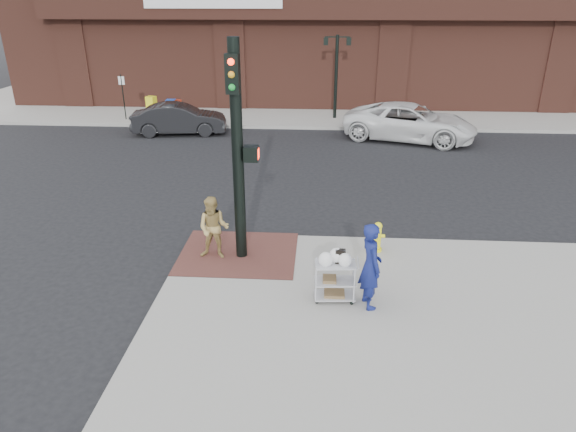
# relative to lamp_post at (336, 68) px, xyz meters

# --- Properties ---
(ground) EXTENTS (220.00, 220.00, 0.00)m
(ground) POSITION_rel_lamp_post_xyz_m (-2.00, -16.00, -2.62)
(ground) COLOR black
(ground) RESTS_ON ground
(sidewalk_far) EXTENTS (65.00, 36.00, 0.15)m
(sidewalk_far) POSITION_rel_lamp_post_xyz_m (10.50, 16.00, -2.54)
(sidewalk_far) COLOR #999590
(sidewalk_far) RESTS_ON ground
(brick_curb_ramp) EXTENTS (2.80, 2.40, 0.01)m
(brick_curb_ramp) POSITION_rel_lamp_post_xyz_m (-2.60, -15.10, -2.46)
(brick_curb_ramp) COLOR #522926
(brick_curb_ramp) RESTS_ON sidewalk_near
(lamp_post) EXTENTS (1.32, 0.22, 4.00)m
(lamp_post) POSITION_rel_lamp_post_xyz_m (0.00, 0.00, 0.00)
(lamp_post) COLOR black
(lamp_post) RESTS_ON sidewalk_far
(parking_sign) EXTENTS (0.05, 0.05, 2.20)m
(parking_sign) POSITION_rel_lamp_post_xyz_m (-10.50, -1.00, -1.37)
(parking_sign) COLOR black
(parking_sign) RESTS_ON sidewalk_far
(traffic_signal_pole) EXTENTS (0.61, 0.51, 5.00)m
(traffic_signal_pole) POSITION_rel_lamp_post_xyz_m (-2.48, -15.23, 0.21)
(traffic_signal_pole) COLOR black
(traffic_signal_pole) RESTS_ON sidewalk_near
(woman_blue) EXTENTS (0.59, 0.74, 1.80)m
(woman_blue) POSITION_rel_lamp_post_xyz_m (0.37, -17.16, -1.57)
(woman_blue) COLOR navy
(woman_blue) RESTS_ON sidewalk_near
(pedestrian_tan) EXTENTS (0.77, 0.62, 1.53)m
(pedestrian_tan) POSITION_rel_lamp_post_xyz_m (-3.12, -15.32, -1.71)
(pedestrian_tan) COLOR tan
(pedestrian_tan) RESTS_ON sidewalk_near
(sedan_dark) EXTENTS (4.39, 2.04, 1.39)m
(sedan_dark) POSITION_rel_lamp_post_xyz_m (-7.16, -3.20, -1.92)
(sedan_dark) COLOR black
(sedan_dark) RESTS_ON ground
(minivan_white) EXTENTS (6.19, 4.21, 1.57)m
(minivan_white) POSITION_rel_lamp_post_xyz_m (3.21, -3.56, -1.83)
(minivan_white) COLOR white
(minivan_white) RESTS_ON ground
(utility_cart) EXTENTS (0.85, 0.52, 1.13)m
(utility_cart) POSITION_rel_lamp_post_xyz_m (-0.31, -17.01, -1.95)
(utility_cart) COLOR #ABABB0
(utility_cart) RESTS_ON sidewalk_near
(fire_hydrant) EXTENTS (0.36, 0.25, 0.76)m
(fire_hydrant) POSITION_rel_lamp_post_xyz_m (0.77, -14.74, -2.08)
(fire_hydrant) COLOR yellow
(fire_hydrant) RESTS_ON sidewalk_near
(newsbox_red) EXTENTS (0.55, 0.52, 1.04)m
(newsbox_red) POSITION_rel_lamp_post_xyz_m (-7.83, -1.22, -1.95)
(newsbox_red) COLOR #A92813
(newsbox_red) RESTS_ON sidewalk_far
(newsbox_yellow) EXTENTS (0.53, 0.50, 1.04)m
(newsbox_yellow) POSITION_rel_lamp_post_xyz_m (-9.31, -0.42, -1.95)
(newsbox_yellow) COLOR yellow
(newsbox_yellow) RESTS_ON sidewalk_far
(newsbox_blue) EXTENTS (0.46, 0.41, 1.06)m
(newsbox_blue) POSITION_rel_lamp_post_xyz_m (-8.05, -1.27, -1.94)
(newsbox_blue) COLOR #1A43AD
(newsbox_blue) RESTS_ON sidewalk_far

